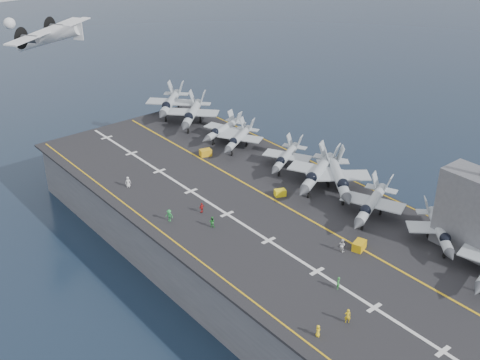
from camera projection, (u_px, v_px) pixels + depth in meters
ground at (255, 254)px, 104.57m from camera, size 500.00×500.00×0.00m
hull at (255, 230)px, 102.27m from camera, size 36.00×90.00×10.00m
flight_deck at (255, 203)px, 99.88m from camera, size 38.00×92.00×0.40m
foul_line at (269, 197)px, 101.47m from camera, size 0.35×90.00×0.02m
landing_centerline at (227, 214)px, 96.39m from camera, size 0.50×90.00×0.02m
deck_edge_port at (170, 238)px, 90.19m from camera, size 0.25×90.00×0.02m
deck_edge_stbd at (332, 171)px, 110.21m from camera, size 0.25×90.00×0.02m
island_superstructure at (476, 204)px, 84.23m from camera, size 5.00×10.00×15.00m
fighter_jet_1 at (440, 229)px, 87.94m from camera, size 16.02×16.24×4.76m
fighter_jet_2 at (371, 203)px, 94.38m from camera, size 17.61×14.93×5.18m
fighter_jet_3 at (339, 177)px, 101.91m from camera, size 18.71×19.70×5.70m
fighter_jet_4 at (318, 171)px, 103.70m from camera, size 19.54×16.93×5.71m
fighter_jet_5 at (286, 156)px, 110.36m from camera, size 15.95×14.06×4.64m
fighter_jet_6 at (239, 138)px, 118.09m from camera, size 15.84×14.16×4.59m
fighter_jet_7 at (223, 129)px, 122.24m from camera, size 15.03×12.36×4.49m
fighter_jet_8 at (192, 113)px, 128.59m from camera, size 19.49×19.20×5.70m
tow_cart_a at (359, 246)px, 87.19m from camera, size 2.53×2.02×1.32m
tow_cart_b at (280, 193)px, 101.60m from camera, size 2.20×1.86×1.12m
tow_cart_c at (206, 153)px, 115.71m from camera, size 2.47×1.94×1.31m
crew_0 at (318, 331)px, 70.91m from camera, size 1.14×1.06×1.59m
crew_1 at (348, 316)px, 72.94m from camera, size 1.45×1.43×2.04m
crew_2 at (212, 222)px, 92.57m from camera, size 1.28×1.31×1.83m
crew_3 at (169, 215)px, 94.07m from camera, size 1.28×1.45×2.02m
crew_4 at (202, 208)px, 96.46m from camera, size 1.08×0.73×1.77m
crew_5 at (128, 182)px, 104.25m from camera, size 1.39×1.23×1.93m
crew_6 at (338, 283)px, 78.89m from camera, size 1.31×1.24×1.82m
crew_7 at (342, 245)px, 86.66m from camera, size 0.84×1.24×2.03m
transport_plane at (48, 38)px, 126.77m from camera, size 30.12×27.75×5.88m
fighter_jet_9 at (170, 102)px, 134.42m from camera, size 19.49×19.20×5.70m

